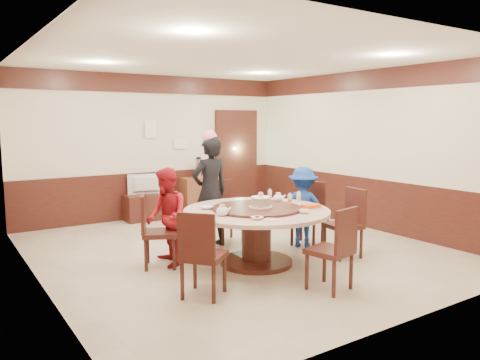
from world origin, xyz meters
TOP-DOWN VIEW (x-y plane):
  - room at (0.01, 0.01)m, footprint 6.00×6.04m
  - banquet_table at (-0.16, -0.72)m, footprint 1.94×1.94m
  - chair_0 at (1.09, -0.34)m, footprint 0.59×0.59m
  - chair_1 at (0.13, 0.53)m, footprint 0.46×0.47m
  - chair_2 at (-1.31, -0.10)m, footprint 0.59×0.59m
  - chair_3 at (-1.33, -1.35)m, footprint 0.62×0.62m
  - chair_4 at (-0.02, -1.97)m, footprint 0.53×0.53m
  - chair_5 at (1.07, -1.12)m, footprint 0.50×0.49m
  - person_standing at (-0.23, 0.41)m, footprint 0.64×0.44m
  - person_red at (-1.19, -0.11)m, footprint 0.60×0.72m
  - person_blue at (0.95, -0.38)m, footprint 0.88×0.88m
  - birthday_cake at (-0.12, -0.75)m, footprint 0.31×0.31m
  - teapot_left at (-0.77, -0.84)m, footprint 0.17×0.15m
  - teapot_right at (0.39, -0.48)m, footprint 0.17×0.15m
  - bowl_0 at (-0.71, -0.34)m, footprint 0.16×0.16m
  - bowl_1 at (0.19, -1.27)m, footprint 0.14×0.14m
  - bowl_2 at (-0.53, -1.24)m, footprint 0.14×0.14m
  - bowl_3 at (0.45, -0.86)m, footprint 0.13×0.13m
  - saucer_near at (-0.41, -1.37)m, footprint 0.18×0.18m
  - saucer_far at (0.29, -0.22)m, footprint 0.18×0.18m
  - shrimp_platter at (0.45, -1.11)m, footprint 0.30×0.20m
  - bottle_0 at (0.36, -0.77)m, footprint 0.06×0.06m
  - bottle_1 at (0.57, -0.71)m, footprint 0.06×0.06m
  - bottle_2 at (0.36, -0.31)m, footprint 0.06×0.06m
  - tv_stand at (-0.31, 2.75)m, footprint 0.85×0.45m
  - television at (-0.31, 2.75)m, footprint 0.68×0.22m
  - side_cabinet at (0.89, 2.78)m, footprint 0.80×0.40m
  - thermos at (0.86, 2.78)m, footprint 0.15×0.15m
  - notice_left at (-0.10, 2.96)m, footprint 0.25×0.00m
  - notice_right at (0.55, 2.96)m, footprint 0.30×0.00m

SIDE VIEW (x-z plane):
  - tv_stand at x=-0.31m, z-range 0.00..0.50m
  - chair_0 at x=1.09m, z-range -0.18..0.79m
  - chair_1 at x=0.13m, z-range -0.18..0.79m
  - chair_2 at x=-1.31m, z-range -0.18..0.79m
  - chair_3 at x=-1.33m, z-range -0.18..0.79m
  - chair_4 at x=-0.02m, z-range -0.18..0.79m
  - chair_5 at x=1.07m, z-range -0.18..0.79m
  - side_cabinet at x=0.89m, z-range 0.00..0.75m
  - banquet_table at x=-0.16m, z-range 0.14..0.92m
  - person_blue at x=0.95m, z-range 0.00..1.22m
  - person_red at x=-1.19m, z-range 0.00..1.31m
  - television at x=-0.31m, z-range 0.50..0.89m
  - saucer_near at x=-0.41m, z-range 0.75..0.76m
  - saucer_far at x=0.29m, z-range 0.75..0.76m
  - bowl_2 at x=-0.53m, z-range 0.75..0.79m
  - bowl_0 at x=-0.71m, z-range 0.75..0.79m
  - bowl_3 at x=0.45m, z-range 0.75..0.79m
  - bowl_1 at x=0.19m, z-range 0.75..0.80m
  - shrimp_platter at x=0.45m, z-range 0.75..0.81m
  - teapot_left at x=-0.77m, z-range 0.75..0.87m
  - teapot_right at x=0.39m, z-range 0.75..0.87m
  - bottle_0 at x=0.36m, z-range 0.75..0.91m
  - bottle_1 at x=0.57m, z-range 0.75..0.91m
  - bottle_2 at x=0.36m, z-range 0.75..0.91m
  - person_standing at x=-0.23m, z-range 0.00..1.69m
  - birthday_cake at x=-0.12m, z-range 0.75..0.96m
  - thermos at x=0.86m, z-range 0.75..1.13m
  - room at x=0.01m, z-range -0.34..2.50m
  - notice_right at x=0.55m, z-range 1.34..1.56m
  - notice_left at x=-0.10m, z-range 1.57..1.93m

